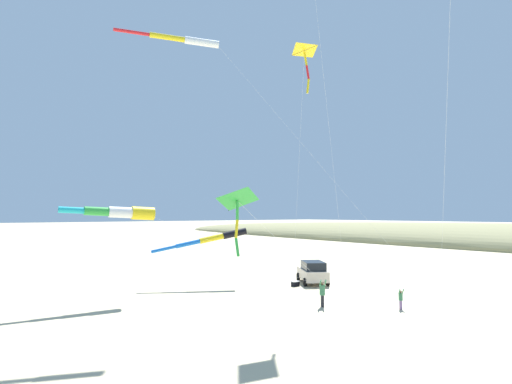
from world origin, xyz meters
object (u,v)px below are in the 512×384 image
cooler_box (295,284)px  kite_delta_checkered_midright (304,51)px  parked_car (313,272)px  person_child_green_jacket (401,298)px  kite_windsock_small_distant (214,238)px  kite_windsock_long_streamer_right (184,40)px  kite_delta_teal_far_right (237,200)px  kite_windsock_long_streamer_left (122,212)px  person_adult_flyer (322,292)px

cooler_box → kite_delta_checkered_midright: (4.61, 5.67, 16.20)m
parked_car → person_child_green_jacket: 10.37m
parked_car → kite_windsock_small_distant: 8.81m
parked_car → kite_windsock_small_distant: bearing=-29.1°
kite_windsock_long_streamer_right → kite_windsock_small_distant: bearing=-137.4°
kite_windsock_small_distant → kite_delta_teal_far_right: size_ratio=1.26×
person_child_green_jacket → parked_car: bearing=-105.7°
parked_car → kite_windsock_long_streamer_left: size_ratio=0.25×
kite_delta_checkered_midright → kite_delta_teal_far_right: kite_delta_checkered_midright is taller
kite_windsock_small_distant → kite_windsock_long_streamer_right: 15.29m
cooler_box → kite_windsock_long_streamer_right: kite_windsock_long_streamer_right is taller
parked_car → person_child_green_jacket: (2.80, 9.98, -0.26)m
kite_delta_checkered_midright → kite_windsock_small_distant: bearing=-87.0°
person_adult_flyer → kite_delta_teal_far_right: (9.88, 4.40, 5.41)m
person_child_green_jacket → kite_windsock_long_streamer_right: size_ratio=0.07×
kite_delta_teal_far_right → parked_car: bearing=-145.5°
kite_windsock_long_streamer_left → kite_windsock_small_distant: size_ratio=1.30×
kite_windsock_small_distant → kite_windsock_long_streamer_right: size_ratio=0.81×
parked_car → kite_delta_teal_far_right: size_ratio=0.42×
person_adult_flyer → kite_windsock_small_distant: (1.22, -10.59, 2.91)m
person_adult_flyer → kite_delta_checkered_midright: 15.50m
cooler_box → person_adult_flyer: 7.55m
parked_car → kite_windsock_long_streamer_left: 16.32m
person_adult_flyer → kite_windsock_long_streamer_right: 18.22m
cooler_box → kite_delta_teal_far_right: bearing=38.1°
kite_delta_teal_far_right → person_child_green_jacket: bearing=-175.8°
kite_windsock_small_distant → kite_delta_teal_far_right: 17.49m
cooler_box → kite_windsock_long_streamer_left: (13.09, -3.20, 5.70)m
parked_car → kite_delta_checkered_midright: (6.76, 5.80, 15.46)m
kite_windsock_long_streamer_right → cooler_box: bearing=-173.7°
cooler_box → kite_delta_teal_far_right: 18.57m
kite_windsock_small_distant → cooler_box: bearing=140.9°
kite_windsock_long_streamer_left → kite_delta_checkered_midright: (-8.48, 8.87, 10.50)m
kite_windsock_long_streamer_left → cooler_box: bearing=166.3°
person_adult_flyer → kite_windsock_long_streamer_left: 14.20m
kite_windsock_small_distant → kite_delta_teal_far_right: bearing=60.0°
person_adult_flyer → person_child_green_jacket: (-3.26, 3.43, -0.26)m
cooler_box → kite_delta_teal_far_right: kite_delta_teal_far_right is taller
person_adult_flyer → kite_delta_teal_far_right: size_ratio=0.16×
kite_windsock_long_streamer_right → kite_delta_teal_far_right: (2.81, 9.60, -10.56)m
person_child_green_jacket → kite_windsock_small_distant: size_ratio=0.09×
person_adult_flyer → kite_windsock_small_distant: size_ratio=0.12×
cooler_box → kite_windsock_small_distant: (5.12, -4.17, 3.64)m
kite_windsock_small_distant → kite_windsock_long_streamer_right: kite_windsock_long_streamer_right is taller
cooler_box → kite_windsock_small_distant: 7.54m
parked_car → person_child_green_jacket: bearing=74.3°
kite_windsock_long_streamer_left → kite_windsock_small_distant: kite_windsock_long_streamer_left is taller
kite_delta_checkered_midright → kite_windsock_small_distant: kite_delta_checkered_midright is taller
parked_car → person_child_green_jacket: parked_car is taller
parked_car → person_child_green_jacket: size_ratio=3.64×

